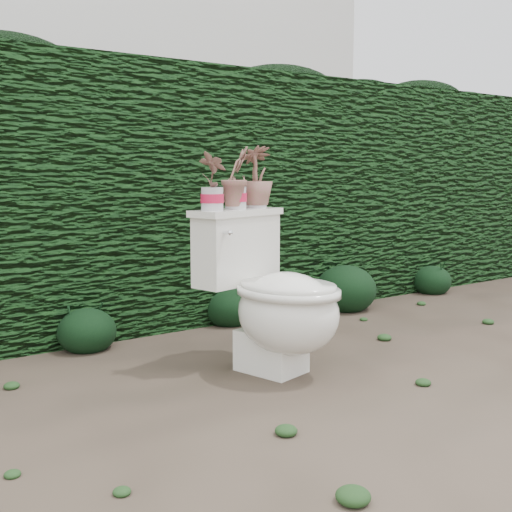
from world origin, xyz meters
TOP-DOWN VIEW (x-y plane):
  - ground at (0.00, 0.00)m, footprint 60.00×60.00m
  - hedge at (0.00, 1.60)m, footprint 8.00×1.00m
  - house_wall at (0.60, 6.00)m, footprint 8.00×3.50m
  - toilet at (0.18, 0.14)m, footprint 0.61×0.77m
  - potted_plant_left at (-0.05, 0.33)m, footprint 0.13×0.16m
  - potted_plant_center at (0.11, 0.37)m, footprint 0.20×0.19m
  - potted_plant_right at (0.26, 0.41)m, footprint 0.18×0.18m
  - liriope_clump_2 at (-0.41, 1.05)m, footprint 0.32×0.32m
  - liriope_clump_3 at (0.54, 1.09)m, footprint 0.32×0.32m
  - liriope_clump_4 at (1.44, 0.98)m, footprint 0.43×0.43m
  - liriope_clump_5 at (2.43, 1.04)m, footprint 0.31×0.31m

SIDE VIEW (x-z plane):
  - ground at x=0.00m, z-range 0.00..0.00m
  - liriope_clump_5 at x=2.43m, z-range 0.00..0.24m
  - liriope_clump_2 at x=-0.41m, z-range 0.00..0.25m
  - liriope_clump_3 at x=0.54m, z-range 0.00..0.26m
  - liriope_clump_4 at x=1.44m, z-range 0.00..0.34m
  - toilet at x=0.18m, z-range -0.03..0.74m
  - hedge at x=0.00m, z-range 0.00..1.60m
  - potted_plant_left at x=-0.05m, z-range 0.78..1.04m
  - potted_plant_center at x=0.11m, z-range 0.78..1.07m
  - potted_plant_right at x=0.26m, z-range 0.78..1.07m
  - house_wall at x=0.60m, z-range 0.00..4.00m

